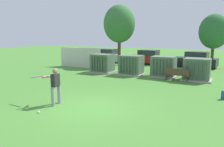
# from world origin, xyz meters

# --- Properties ---
(ground_plane) EXTENTS (96.00, 96.00, 0.00)m
(ground_plane) POSITION_xyz_m (0.00, 0.00, 0.00)
(ground_plane) COLOR #478433
(fence_panel) EXTENTS (4.80, 0.12, 2.00)m
(fence_panel) POSITION_xyz_m (-7.95, 10.50, 1.00)
(fence_panel) COLOR beige
(fence_panel) RESTS_ON ground
(transformer_west) EXTENTS (2.10, 1.70, 1.62)m
(transformer_west) POSITION_xyz_m (-4.38, 8.85, 0.79)
(transformer_west) COLOR #9E9B93
(transformer_west) RESTS_ON ground
(transformer_mid_west) EXTENTS (2.10, 1.70, 1.62)m
(transformer_mid_west) POSITION_xyz_m (-1.65, 8.89, 0.79)
(transformer_mid_west) COLOR #9E9B93
(transformer_mid_west) RESTS_ON ground
(transformer_mid_east) EXTENTS (2.10, 1.70, 1.62)m
(transformer_mid_east) POSITION_xyz_m (0.97, 9.22, 0.79)
(transformer_mid_east) COLOR #9E9B93
(transformer_mid_east) RESTS_ON ground
(transformer_east) EXTENTS (2.10, 1.70, 1.62)m
(transformer_east) POSITION_xyz_m (3.50, 8.82, 0.79)
(transformer_east) COLOR #9E9B93
(transformer_east) RESTS_ON ground
(park_bench) EXTENTS (1.84, 0.62, 0.92)m
(park_bench) POSITION_xyz_m (2.26, 7.92, 0.54)
(park_bench) COLOR #4C3828
(park_bench) RESTS_ON ground
(batter) EXTENTS (1.61, 0.72, 1.74)m
(batter) POSITION_xyz_m (-1.80, -0.28, 0.98)
(batter) COLOR gray
(batter) RESTS_ON ground
(sports_ball) EXTENTS (0.09, 0.09, 0.09)m
(sports_ball) POSITION_xyz_m (-1.63, -1.52, 0.04)
(sports_ball) COLOR white
(sports_ball) RESTS_ON ground
(tree_left) EXTENTS (3.39, 3.39, 6.47)m
(tree_left) POSITION_xyz_m (-5.10, 13.86, 4.44)
(tree_left) COLOR #4C3828
(tree_left) RESTS_ON ground
(tree_center_left) EXTENTS (2.74, 2.74, 5.24)m
(tree_center_left) POSITION_xyz_m (4.14, 15.20, 3.60)
(tree_center_left) COLOR #4C3828
(tree_center_left) RESTS_ON ground
(parked_car_leftmost) EXTENTS (4.23, 1.98, 1.62)m
(parked_car_leftmost) POSITION_xyz_m (-7.77, 15.81, 0.75)
(parked_car_leftmost) COLOR #B2B2B7
(parked_car_leftmost) RESTS_ON ground
(parked_car_left_of_center) EXTENTS (4.30, 2.12, 1.62)m
(parked_car_left_of_center) POSITION_xyz_m (-2.60, 16.18, 0.75)
(parked_car_left_of_center) COLOR maroon
(parked_car_left_of_center) RESTS_ON ground
(parked_car_right_of_center) EXTENTS (4.38, 2.32, 1.62)m
(parked_car_right_of_center) POSITION_xyz_m (2.59, 15.92, 0.75)
(parked_car_right_of_center) COLOR black
(parked_car_right_of_center) RESTS_ON ground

